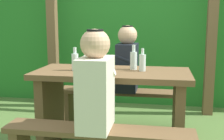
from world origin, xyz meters
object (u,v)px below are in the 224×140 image
at_px(bottle_left, 142,62).
at_px(bottle_center, 134,60).
at_px(person_white_shirt, 96,84).
at_px(cell_phone, 84,68).
at_px(drinking_glass, 93,67).
at_px(bench_far, 121,101).
at_px(bottle_right, 75,61).
at_px(person_black_coat, 127,61).
at_px(picnic_table, 112,97).

bearing_deg(bottle_left, bottle_center, 142.08).
xyz_separation_m(person_white_shirt, cell_phone, (-0.27, 0.68, -0.00)).
bearing_deg(drinking_glass, bottle_left, 11.53).
height_order(bench_far, bottle_left, bottle_left).
bearing_deg(bench_far, person_white_shirt, -90.76).
relative_size(bottle_left, bottle_center, 0.90).
distance_m(bottle_right, cell_phone, 0.16).
distance_m(person_white_shirt, bottle_center, 0.73).
bearing_deg(person_black_coat, drinking_glass, -109.68).
height_order(bottle_center, cell_phone, bottle_center).
relative_size(person_black_coat, cell_phone, 5.14).
height_order(picnic_table, bench_far, picnic_table).
relative_size(drinking_glass, bottle_right, 0.37).
xyz_separation_m(drinking_glass, bottle_right, (-0.17, 0.02, 0.05)).
xyz_separation_m(bench_far, bottle_left, (0.27, -0.56, 0.53)).
distance_m(picnic_table, bottle_center, 0.40).
xyz_separation_m(picnic_table, person_white_shirt, (-0.02, -0.59, 0.26)).
bearing_deg(person_black_coat, person_white_shirt, -94.07).
xyz_separation_m(person_white_shirt, bottle_center, (0.20, 0.69, 0.08)).
xyz_separation_m(bottle_left, cell_phone, (-0.56, 0.06, -0.08)).
bearing_deg(person_white_shirt, bench_far, 89.24).
height_order(picnic_table, cell_phone, cell_phone).
distance_m(bench_far, bottle_right, 0.89).
distance_m(picnic_table, drinking_glass, 0.33).
height_order(bench_far, cell_phone, cell_phone).
xyz_separation_m(picnic_table, bottle_center, (0.18, 0.10, 0.34)).
distance_m(person_black_coat, bottle_right, 0.75).
height_order(bottle_left, bottle_right, bottle_right).
relative_size(drinking_glass, bottle_left, 0.38).
height_order(bottle_left, cell_phone, bottle_left).
bearing_deg(cell_phone, picnic_table, -47.57).
bearing_deg(person_white_shirt, drinking_glass, 105.24).
relative_size(picnic_table, drinking_glass, 18.18).
bearing_deg(drinking_glass, person_white_shirt, -74.76).
distance_m(bench_far, person_black_coat, 0.46).
bearing_deg(person_white_shirt, person_black_coat, 85.93).
relative_size(picnic_table, bottle_center, 6.13).
bearing_deg(bottle_center, person_black_coat, 103.48).
height_order(person_white_shirt, drinking_glass, person_white_shirt).
bearing_deg(picnic_table, bottle_center, 29.26).
height_order(person_black_coat, bottle_center, person_black_coat).
bearing_deg(bottle_left, bottle_right, -173.12).
relative_size(bottle_right, bottle_center, 0.92).
bearing_deg(bench_far, person_black_coat, -2.79).
bearing_deg(cell_phone, bottle_right, -137.95).
bearing_deg(cell_phone, bottle_center, -28.41).
bearing_deg(picnic_table, bottle_left, 7.38).
xyz_separation_m(bench_far, bottle_right, (-0.33, -0.63, 0.53)).
distance_m(person_black_coat, bottle_left, 0.59).
distance_m(bench_far, person_white_shirt, 1.27).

